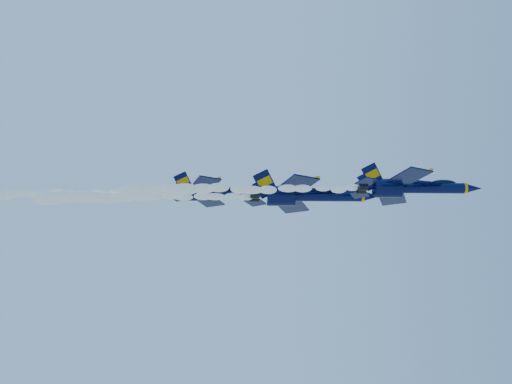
{
  "coord_description": "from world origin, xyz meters",
  "views": [
    {
      "loc": [
        -1.8,
        -75.7,
        125.25
      ],
      "look_at": [
        -0.65,
        -5.11,
        152.82
      ],
      "focal_mm": 35.0,
      "sensor_mm": 36.0,
      "label": 1
    }
  ],
  "objects": [
    {
      "name": "jet_lead",
      "position": [
        20.9,
        -11.86,
        150.98
      ],
      "size": [
        17.33,
        14.22,
        6.44
      ],
      "color": "black"
    },
    {
      "name": "smoke_trail_jet_second",
      "position": [
        -17.53,
        -5.02,
        151.96
      ],
      "size": [
        32.28,
        2.06,
        1.85
      ],
      "primitive_type": "ellipsoid",
      "color": "white"
    },
    {
      "name": "smoke_trail_jet_third",
      "position": [
        -30.53,
        1.56,
        154.94
      ],
      "size": [
        32.28,
        1.8,
        1.62
      ],
      "primitive_type": "ellipsoid",
      "color": "white"
    },
    {
      "name": "jet_second",
      "position": [
        7.11,
        -5.02,
        152.36
      ],
      "size": [
        19.89,
        16.32,
        7.39
      ],
      "color": "black"
    },
    {
      "name": "jet_third",
      "position": [
        -6.96,
        1.56,
        155.32
      ],
      "size": [
        17.4,
        14.27,
        6.47
      ],
      "color": "black"
    },
    {
      "name": "smoke_trail_jet_lead",
      "position": [
        -2.65,
        -11.86,
        150.61
      ],
      "size": [
        32.28,
        1.79,
        1.61
      ],
      "primitive_type": "ellipsoid",
      "color": "white"
    }
  ]
}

